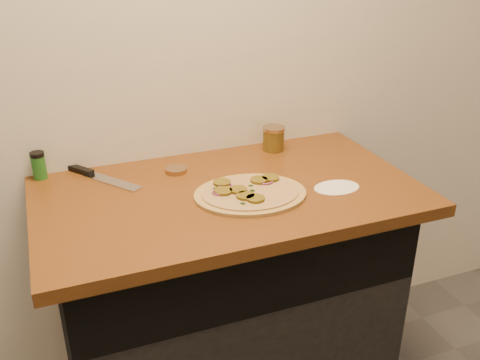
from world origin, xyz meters
name	(u,v)px	position (x,y,z in m)	size (l,w,h in m)	color
cabinet	(226,303)	(0.00, 1.45, 0.43)	(1.10, 0.60, 0.86)	black
countertop	(228,194)	(0.00, 1.42, 0.88)	(1.20, 0.70, 0.04)	brown
pizza	(249,193)	(0.05, 1.35, 0.91)	(0.39, 0.39, 0.02)	tan
chefs_knife	(94,175)	(-0.38, 1.67, 0.91)	(0.22, 0.28, 0.02)	#B7BAC1
mason_jar_lid	(176,170)	(-0.12, 1.60, 0.91)	(0.07, 0.07, 0.02)	tan
salsa_jar	(273,138)	(0.27, 1.67, 0.95)	(0.08, 0.08, 0.09)	maroon
spice_shaker	(39,165)	(-0.55, 1.72, 0.95)	(0.05, 0.05, 0.09)	#226820
flour_spill	(337,187)	(0.33, 1.30, 0.90)	(0.15, 0.15, 0.00)	white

